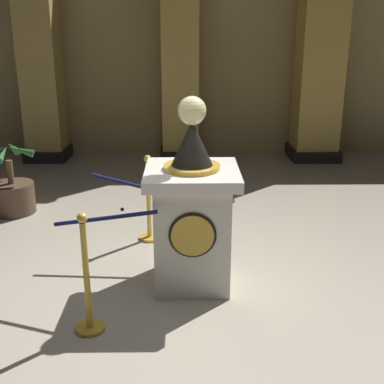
% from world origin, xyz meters
% --- Properties ---
extents(ground_plane, '(12.93, 12.93, 0.00)m').
position_xyz_m(ground_plane, '(0.00, 0.00, 0.00)').
color(ground_plane, '#B2A893').
extents(back_wall, '(12.93, 0.16, 3.70)m').
position_xyz_m(back_wall, '(0.00, 5.50, 1.85)').
color(back_wall, tan).
rests_on(back_wall, ground_plane).
extents(pedestal_clock, '(0.84, 0.84, 1.77)m').
position_xyz_m(pedestal_clock, '(0.14, 0.20, 0.69)').
color(pedestal_clock, silver).
rests_on(pedestal_clock, ground_plane).
extents(stanchion_near, '(0.24, 0.24, 1.00)m').
position_xyz_m(stanchion_near, '(-0.33, 1.23, 0.35)').
color(stanchion_near, gold).
rests_on(stanchion_near, ground_plane).
extents(stanchion_far, '(0.24, 0.24, 1.01)m').
position_xyz_m(stanchion_far, '(-0.69, -0.58, 0.35)').
color(stanchion_far, gold).
rests_on(stanchion_far, ground_plane).
extents(velvet_rope, '(1.09, 1.12, 0.22)m').
position_xyz_m(velvet_rope, '(-0.51, 0.33, 0.79)').
color(velvet_rope, '#141947').
extents(column_left, '(0.77, 0.77, 3.56)m').
position_xyz_m(column_left, '(-2.44, 4.90, 1.77)').
color(column_left, black).
rests_on(column_left, ground_plane).
extents(column_right, '(0.90, 0.90, 3.56)m').
position_xyz_m(column_right, '(2.44, 4.90, 1.77)').
color(column_right, black).
rests_on(column_right, ground_plane).
extents(column_centre_rear, '(0.77, 0.77, 3.56)m').
position_xyz_m(column_centre_rear, '(0.00, 4.90, 1.77)').
color(column_centre_rear, black).
rests_on(column_centre_rear, ground_plane).
extents(potted_palm_left, '(0.67, 0.65, 0.97)m').
position_xyz_m(potted_palm_left, '(-2.17, 2.11, 0.27)').
color(potted_palm_left, '#4C3828').
rests_on(potted_palm_left, ground_plane).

